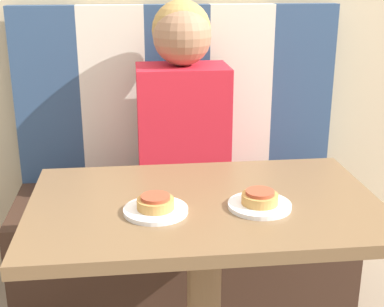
# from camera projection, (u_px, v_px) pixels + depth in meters

# --- Properties ---
(booth_seat) EXTENTS (1.33, 0.52, 0.47)m
(booth_seat) POSITION_uv_depth(u_px,v_px,m) (183.00, 246.00, 2.22)
(booth_seat) COLOR #382319
(booth_seat) RESTS_ON ground_plane
(booth_backrest) EXTENTS (1.33, 0.07, 0.73)m
(booth_backrest) POSITION_uv_depth(u_px,v_px,m) (177.00, 94.00, 2.24)
(booth_backrest) COLOR navy
(booth_backrest) RESTS_ON booth_seat
(dining_table) EXTENTS (0.97, 0.61, 0.72)m
(dining_table) POSITION_uv_depth(u_px,v_px,m) (205.00, 235.00, 1.51)
(dining_table) COLOR brown
(dining_table) RESTS_ON ground_plane
(person) EXTENTS (0.34, 0.25, 0.76)m
(person) POSITION_uv_depth(u_px,v_px,m) (182.00, 101.00, 2.03)
(person) COLOR red
(person) RESTS_ON booth_seat
(plate_left) EXTENTS (0.17, 0.17, 0.01)m
(plate_left) POSITION_uv_depth(u_px,v_px,m) (156.00, 210.00, 1.40)
(plate_left) COLOR white
(plate_left) RESTS_ON dining_table
(plate_right) EXTENTS (0.17, 0.17, 0.01)m
(plate_right) POSITION_uv_depth(u_px,v_px,m) (260.00, 205.00, 1.43)
(plate_right) COLOR white
(plate_right) RESTS_ON dining_table
(pizza_left) EXTENTS (0.10, 0.10, 0.04)m
(pizza_left) POSITION_uv_depth(u_px,v_px,m) (156.00, 202.00, 1.39)
(pizza_left) COLOR #C68E47
(pizza_left) RESTS_ON plate_left
(pizza_right) EXTENTS (0.10, 0.10, 0.04)m
(pizza_right) POSITION_uv_depth(u_px,v_px,m) (260.00, 198.00, 1.42)
(pizza_right) COLOR #C68E47
(pizza_right) RESTS_ON plate_right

